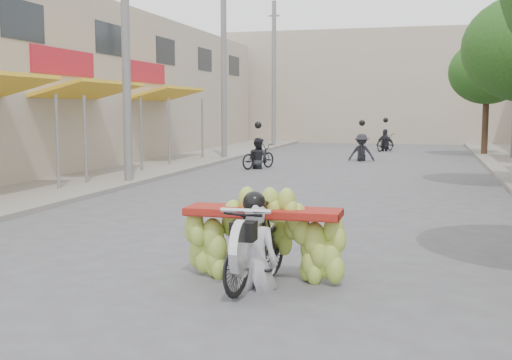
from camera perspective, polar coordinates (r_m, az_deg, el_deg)
The scene contains 10 objects.
sidewalk_left at distance 22.23m, azimuth -11.53°, elevation 0.78°, with size 4.00×60.00×0.12m, color gray.
far_building at distance 42.91m, azimuth 11.23°, elevation 8.05°, with size 20.00×6.00×7.00m, color tan.
utility_pole_mid at distance 18.82m, azimuth -11.51°, elevation 11.88°, with size 0.60×0.24×8.00m.
utility_pole_far at distance 27.16m, azimuth -2.88°, elevation 10.28°, with size 0.60×0.24×8.00m.
utility_pole_back at distance 35.81m, azimuth 1.60°, elevation 9.35°, with size 0.60×0.24×8.00m.
street_tree_far at distance 30.93m, azimuth 19.87°, elevation 8.99°, with size 3.40×3.40×5.25m.
banana_motorbike at distance 7.98m, azimuth 0.23°, elevation -4.56°, with size 2.20×1.89×1.99m.
bg_motorbike_a at distance 23.22m, azimuth 0.19°, elevation 2.85°, with size 1.23×1.70×1.95m.
bg_motorbike_b at distance 26.97m, azimuth 9.37°, elevation 3.48°, with size 1.10×1.69×1.95m.
bg_motorbike_c at distance 33.32m, azimuth 11.42°, elevation 3.90°, with size 1.16×1.68×1.95m.
Camera 1 is at (2.90, -4.79, 2.20)m, focal length 45.00 mm.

